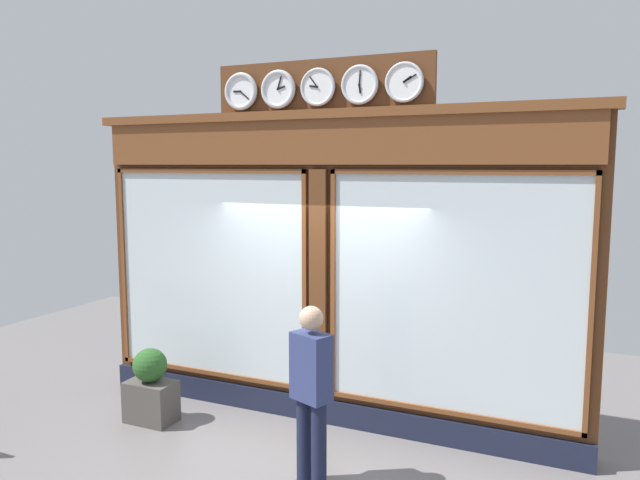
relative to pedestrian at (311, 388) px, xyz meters
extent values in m
cube|color=#5B3319|center=(0.51, -1.47, 0.79)|extent=(5.83, 0.30, 3.43)
cube|color=#191E33|center=(0.51, -1.30, -0.79)|extent=(5.83, 0.08, 0.28)
cube|color=brown|center=(0.51, -1.28, 2.26)|extent=(5.72, 0.08, 0.49)
cube|color=brown|center=(0.51, -1.30, 2.55)|extent=(5.95, 0.20, 0.10)
cube|color=silver|center=(-0.98, -1.30, 0.69)|extent=(2.57, 0.02, 2.44)
cube|color=brown|center=(-0.98, -1.28, 1.94)|extent=(2.67, 0.04, 0.05)
cube|color=brown|center=(-0.98, -1.28, -0.56)|extent=(2.67, 0.04, 0.05)
cube|color=brown|center=(-2.29, -1.28, 0.69)|extent=(0.05, 0.04, 2.54)
cube|color=brown|center=(0.33, -1.28, 0.69)|extent=(0.05, 0.04, 2.54)
cube|color=silver|center=(1.99, -1.30, 0.69)|extent=(2.57, 0.02, 2.44)
cube|color=brown|center=(1.99, -1.28, 1.94)|extent=(2.67, 0.04, 0.05)
cube|color=brown|center=(1.99, -1.28, -0.56)|extent=(2.67, 0.04, 0.05)
cube|color=brown|center=(3.30, -1.28, 0.69)|extent=(0.05, 0.04, 2.54)
cube|color=brown|center=(0.68, -1.28, 0.69)|extent=(0.05, 0.04, 2.54)
cube|color=#5B3319|center=(0.51, -1.29, 0.69)|extent=(0.20, 0.10, 2.54)
cube|color=#5B3319|center=(0.51, -1.34, 2.84)|extent=(2.52, 0.06, 0.61)
cylinder|color=white|center=(-0.45, -1.26, 2.84)|extent=(0.34, 0.02, 0.34)
torus|color=silver|center=(-0.45, -1.26, 2.84)|extent=(0.41, 0.04, 0.41)
cube|color=black|center=(-0.49, -1.24, 2.86)|extent=(0.09, 0.01, 0.07)
cube|color=black|center=(-0.52, -1.24, 2.87)|extent=(0.13, 0.01, 0.08)
sphere|color=black|center=(-0.45, -1.24, 2.84)|extent=(0.02, 0.02, 0.02)
cylinder|color=white|center=(0.03, -1.26, 2.84)|extent=(0.34, 0.02, 0.34)
torus|color=silver|center=(0.03, -1.26, 2.84)|extent=(0.41, 0.04, 0.41)
cube|color=black|center=(0.02, -1.24, 2.79)|extent=(0.03, 0.01, 0.09)
cube|color=black|center=(0.02, -1.24, 2.91)|extent=(0.02, 0.01, 0.14)
sphere|color=black|center=(0.03, -1.24, 2.84)|extent=(0.02, 0.02, 0.02)
cylinder|color=white|center=(0.51, -1.26, 2.84)|extent=(0.34, 0.02, 0.34)
torus|color=silver|center=(0.51, -1.26, 2.84)|extent=(0.41, 0.04, 0.41)
cube|color=black|center=(0.55, -1.24, 2.85)|extent=(0.09, 0.01, 0.03)
cube|color=black|center=(0.55, -1.24, 2.90)|extent=(0.10, 0.01, 0.12)
sphere|color=black|center=(0.51, -1.24, 2.84)|extent=(0.02, 0.02, 0.02)
cylinder|color=white|center=(0.98, -1.26, 2.84)|extent=(0.34, 0.02, 0.34)
torus|color=silver|center=(0.98, -1.26, 2.84)|extent=(0.42, 0.06, 0.42)
cube|color=black|center=(0.94, -1.24, 2.85)|extent=(0.09, 0.01, 0.05)
cube|color=black|center=(0.96, -1.24, 2.91)|extent=(0.06, 0.01, 0.14)
sphere|color=black|center=(0.98, -1.24, 2.84)|extent=(0.02, 0.02, 0.02)
cylinder|color=white|center=(1.46, -1.26, 2.84)|extent=(0.34, 0.02, 0.34)
torus|color=silver|center=(1.46, -1.26, 2.84)|extent=(0.42, 0.06, 0.42)
cube|color=black|center=(1.51, -1.24, 2.84)|extent=(0.09, 0.01, 0.02)
cube|color=black|center=(1.41, -1.24, 2.79)|extent=(0.12, 0.01, 0.10)
sphere|color=black|center=(1.46, -1.24, 2.84)|extent=(0.02, 0.02, 0.02)
cylinder|color=#191E38|center=(0.09, -0.04, -0.52)|extent=(0.14, 0.14, 0.82)
cylinder|color=#191E38|center=(-0.09, 0.04, -0.52)|extent=(0.14, 0.14, 0.82)
cube|color=navy|center=(0.00, 0.00, 0.20)|extent=(0.42, 0.34, 0.62)
sphere|color=tan|center=(0.00, 0.00, 0.65)|extent=(0.22, 0.22, 0.22)
cube|color=#4C4742|center=(2.27, -0.51, -0.69)|extent=(0.56, 0.36, 0.48)
sphere|color=#285623|center=(2.27, -0.51, -0.26)|extent=(0.39, 0.39, 0.39)
camera|label=1|loc=(-2.24, 4.80, 2.01)|focal=34.09mm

